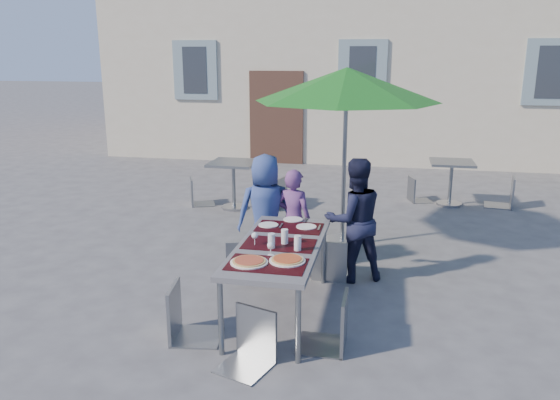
% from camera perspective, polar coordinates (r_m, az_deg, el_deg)
% --- Properties ---
extents(ground, '(90.00, 90.00, 0.00)m').
position_cam_1_polar(ground, '(5.99, 3.66, -10.39)').
color(ground, '#4A4A4D').
rests_on(ground, ground).
extents(dining_table, '(0.80, 1.85, 0.76)m').
position_cam_1_polar(dining_table, '(5.41, -0.08, -5.18)').
color(dining_table, '#444449').
rests_on(dining_table, ground).
extents(pizza_near_left, '(0.34, 0.34, 0.03)m').
position_cam_1_polar(pizza_near_left, '(4.91, -3.25, -6.43)').
color(pizza_near_left, white).
rests_on(pizza_near_left, dining_table).
extents(pizza_near_right, '(0.33, 0.33, 0.03)m').
position_cam_1_polar(pizza_near_right, '(4.94, 0.77, -6.27)').
color(pizza_near_right, white).
rests_on(pizza_near_right, dining_table).
extents(glassware, '(0.50, 0.41, 0.15)m').
position_cam_1_polar(glassware, '(5.26, 0.01, -4.25)').
color(glassware, silver).
rests_on(glassware, dining_table).
extents(place_settings, '(0.68, 0.48, 0.01)m').
position_cam_1_polar(place_settings, '(6.01, 1.01, -2.48)').
color(place_settings, white).
rests_on(place_settings, dining_table).
extents(child_0, '(0.80, 0.66, 1.42)m').
position_cam_1_polar(child_0, '(6.65, -1.50, -1.21)').
color(child_0, navy).
rests_on(child_0, ground).
extents(child_1, '(0.52, 0.41, 1.25)m').
position_cam_1_polar(child_1, '(6.59, 1.43, -2.10)').
color(child_1, '#653974').
rests_on(child_1, ground).
extents(child_2, '(0.81, 0.66, 1.44)m').
position_cam_1_polar(child_2, '(6.33, 7.76, -2.06)').
color(child_2, '#161932').
rests_on(child_2, ground).
extents(chair_0, '(0.52, 0.52, 0.94)m').
position_cam_1_polar(chair_0, '(6.31, -3.82, -3.64)').
color(chair_0, gray).
rests_on(chair_0, ground).
extents(chair_1, '(0.49, 0.49, 1.06)m').
position_cam_1_polar(chair_1, '(6.47, 1.55, -2.44)').
color(chair_1, slate).
rests_on(chair_1, ground).
extents(chair_2, '(0.43, 0.43, 0.93)m').
position_cam_1_polar(chair_2, '(6.35, 5.37, -3.61)').
color(chair_2, '#8F959A').
rests_on(chair_2, ground).
extents(chair_3, '(0.50, 0.50, 0.99)m').
position_cam_1_polar(chair_3, '(5.08, -10.02, -8.20)').
color(chair_3, gray).
rests_on(chair_3, ground).
extents(chair_4, '(0.43, 0.43, 0.96)m').
position_cam_1_polar(chair_4, '(4.87, 5.64, -9.28)').
color(chair_4, gray).
rests_on(chair_4, ground).
extents(chair_5, '(0.51, 0.52, 0.91)m').
position_cam_1_polar(chair_5, '(4.63, -3.19, -11.02)').
color(chair_5, gray).
rests_on(chair_5, ground).
extents(patio_umbrella, '(2.42, 2.42, 2.41)m').
position_cam_1_polar(patio_umbrella, '(7.21, 6.98, 11.70)').
color(patio_umbrella, '#9EA0A5').
rests_on(patio_umbrella, ground).
extents(cafe_table_0, '(0.76, 0.76, 0.82)m').
position_cam_1_polar(cafe_table_0, '(9.27, -4.88, 2.60)').
color(cafe_table_0, '#9EA0A5').
rests_on(cafe_table_0, ground).
extents(bg_chair_l_0, '(0.53, 0.53, 0.90)m').
position_cam_1_polar(bg_chair_l_0, '(9.62, -8.72, 2.56)').
color(bg_chair_l_0, gray).
rests_on(bg_chair_l_0, ground).
extents(bg_chair_r_0, '(0.56, 0.56, 1.00)m').
position_cam_1_polar(bg_chair_r_0, '(9.27, -0.55, 2.68)').
color(bg_chair_r_0, gray).
rests_on(bg_chair_r_0, ground).
extents(cafe_table_1, '(0.73, 0.73, 0.78)m').
position_cam_1_polar(cafe_table_1, '(9.93, 17.47, 2.55)').
color(cafe_table_1, '#9EA0A5').
rests_on(cafe_table_1, ground).
extents(bg_chair_l_1, '(0.47, 0.46, 0.84)m').
position_cam_1_polar(bg_chair_l_1, '(10.05, 14.14, 2.56)').
color(bg_chair_l_1, gray).
rests_on(bg_chair_l_1, ground).
extents(bg_chair_r_1, '(0.51, 0.51, 1.01)m').
position_cam_1_polar(bg_chair_r_1, '(10.14, 22.71, 2.60)').
color(bg_chair_r_1, gray).
rests_on(bg_chair_r_1, ground).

